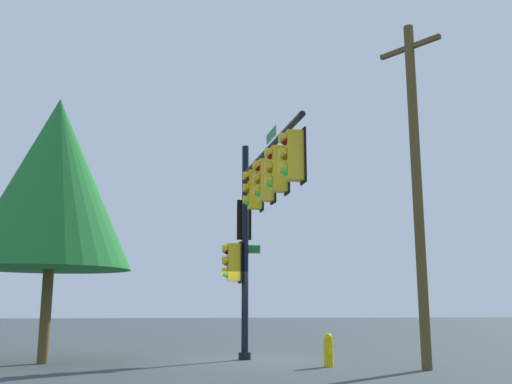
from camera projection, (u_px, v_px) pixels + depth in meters
ground_plane at (245, 360)px, 16.55m from camera, size 120.00×120.00×0.00m
signal_pole_assembly at (256, 207)px, 15.66m from camera, size 6.42×1.44×6.34m
utility_pole at (417, 182)px, 14.72m from camera, size 1.53×1.15×8.90m
fire_hydrant at (328, 350)px, 14.66m from camera, size 0.33×0.24×0.83m
tree_far at (55, 182)px, 16.34m from camera, size 4.45×4.45×7.44m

